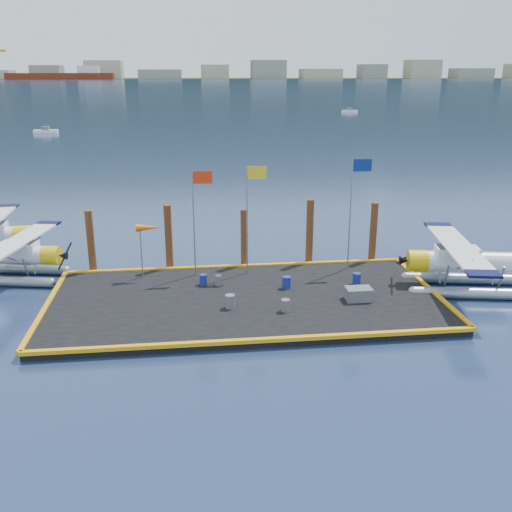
# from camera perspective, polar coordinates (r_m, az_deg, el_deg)

# --- Properties ---
(ground) EXTENTS (4000.00, 4000.00, 0.00)m
(ground) POSITION_cam_1_polar(r_m,az_deg,el_deg) (29.83, -1.07, -4.88)
(ground) COLOR #18284A
(ground) RESTS_ON ground
(dock) EXTENTS (20.00, 10.00, 0.40)m
(dock) POSITION_cam_1_polar(r_m,az_deg,el_deg) (29.76, -1.08, -4.53)
(dock) COLOR black
(dock) RESTS_ON ground
(dock_bumpers) EXTENTS (20.25, 10.25, 0.18)m
(dock_bumpers) POSITION_cam_1_polar(r_m,az_deg,el_deg) (29.65, -1.08, -4.01)
(dock_bumpers) COLOR orange
(dock_bumpers) RESTS_ON dock
(far_backdrop) EXTENTS (3050.00, 2050.00, 810.00)m
(far_backdrop) POSITION_cam_1_polar(r_m,az_deg,el_deg) (1781.47, 1.04, 17.94)
(far_backdrop) COLOR black
(far_backdrop) RESTS_ON ground
(seaplane_b) EXTENTS (8.30, 9.04, 3.20)m
(seaplane_b) POSITION_cam_1_polar(r_m,az_deg,el_deg) (35.68, -23.05, -0.10)
(seaplane_b) COLOR gray
(seaplane_b) RESTS_ON ground
(seaplane_d) EXTENTS (9.09, 9.92, 3.51)m
(seaplane_d) POSITION_cam_1_polar(r_m,az_deg,el_deg) (33.11, 20.00, -0.83)
(seaplane_d) COLOR gray
(seaplane_d) RESTS_ON ground
(drum_0) EXTENTS (0.41, 0.41, 0.58)m
(drum_0) POSITION_cam_1_polar(r_m,az_deg,el_deg) (31.47, -5.29, -2.36)
(drum_0) COLOR navy
(drum_0) RESTS_ON dock
(drum_1) EXTENTS (0.44, 0.44, 0.61)m
(drum_1) POSITION_cam_1_polar(r_m,az_deg,el_deg) (27.96, 2.96, -4.95)
(drum_1) COLOR #56575B
(drum_1) RESTS_ON dock
(drum_2) EXTENTS (0.46, 0.46, 0.65)m
(drum_2) POSITION_cam_1_polar(r_m,az_deg,el_deg) (30.88, 3.07, -2.64)
(drum_2) COLOR navy
(drum_2) RESTS_ON dock
(drum_3) EXTENTS (0.49, 0.49, 0.69)m
(drum_3) POSITION_cam_1_polar(r_m,az_deg,el_deg) (28.32, -2.61, -4.56)
(drum_3) COLOR #56575B
(drum_3) RESTS_ON dock
(drum_4) EXTENTS (0.45, 0.45, 0.63)m
(drum_4) POSITION_cam_1_polar(r_m,az_deg,el_deg) (31.89, 10.03, -2.24)
(drum_4) COLOR navy
(drum_4) RESTS_ON dock
(drum_5) EXTENTS (0.40, 0.40, 0.56)m
(drum_5) POSITION_cam_1_polar(r_m,az_deg,el_deg) (31.32, -3.77, -2.45)
(drum_5) COLOR #56575B
(drum_5) RESTS_ON dock
(crate) EXTENTS (1.32, 0.88, 0.66)m
(crate) POSITION_cam_1_polar(r_m,az_deg,el_deg) (29.72, 10.22, -3.75)
(crate) COLOR #56575B
(crate) RESTS_ON dock
(flagpole_red) EXTENTS (1.14, 0.08, 6.00)m
(flagpole_red) POSITION_cam_1_polar(r_m,az_deg,el_deg) (31.98, -5.92, 4.89)
(flagpole_red) COLOR gray
(flagpole_red) RESTS_ON dock
(flagpole_yellow) EXTENTS (1.14, 0.08, 6.20)m
(flagpole_yellow) POSITION_cam_1_polar(r_m,az_deg,el_deg) (32.13, -0.56, 5.26)
(flagpole_yellow) COLOR gray
(flagpole_yellow) RESTS_ON dock
(flagpole_blue) EXTENTS (1.14, 0.08, 6.50)m
(flagpole_blue) POSITION_cam_1_polar(r_m,az_deg,el_deg) (33.27, 9.81, 5.75)
(flagpole_blue) COLOR gray
(flagpole_blue) RESTS_ON dock
(windsock) EXTENTS (1.40, 0.44, 3.12)m
(windsock) POSITION_cam_1_polar(r_m,az_deg,el_deg) (32.34, -10.70, 2.68)
(windsock) COLOR gray
(windsock) RESTS_ON dock
(piling_0) EXTENTS (0.44, 0.44, 4.00)m
(piling_0) POSITION_cam_1_polar(r_m,az_deg,el_deg) (34.62, -16.17, 1.17)
(piling_0) COLOR #4D2816
(piling_0) RESTS_ON ground
(piling_1) EXTENTS (0.44, 0.44, 4.20)m
(piling_1) POSITION_cam_1_polar(r_m,az_deg,el_deg) (34.13, -8.72, 1.63)
(piling_1) COLOR #4D2816
(piling_1) RESTS_ON ground
(piling_2) EXTENTS (0.44, 0.44, 3.80)m
(piling_2) POSITION_cam_1_polar(r_m,az_deg,el_deg) (34.31, -1.18, 1.58)
(piling_2) COLOR #4D2816
(piling_2) RESTS_ON ground
(piling_3) EXTENTS (0.44, 0.44, 4.30)m
(piling_3) POSITION_cam_1_polar(r_m,az_deg,el_deg) (34.84, 5.38, 2.19)
(piling_3) COLOR #4D2816
(piling_3) RESTS_ON ground
(piling_4) EXTENTS (0.44, 0.44, 4.00)m
(piling_4) POSITION_cam_1_polar(r_m,az_deg,el_deg) (35.93, 11.63, 2.13)
(piling_4) COLOR #4D2816
(piling_4) RESTS_ON ground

